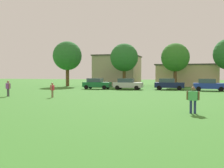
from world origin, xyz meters
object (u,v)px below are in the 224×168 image
at_px(bystander_near_trees, 52,89).
at_px(parked_car_green_0, 97,84).
at_px(bystander_midfield, 8,87).
at_px(parked_car_navy_2, 169,84).
at_px(tree_left, 124,58).
at_px(tree_far_left, 67,56).
at_px(parked_car_blue_3, 209,85).
at_px(parked_car_silver_1, 128,84).
at_px(tree_right, 175,58).
at_px(adult_bystander, 193,98).

bearing_deg(bystander_near_trees, parked_car_green_0, 174.15).
xyz_separation_m(bystander_midfield, parked_car_navy_2, (15.32, 16.91, -0.13)).
height_order(parked_car_green_0, parked_car_navy_2, same).
relative_size(parked_car_green_0, tree_left, 0.55).
relative_size(parked_car_green_0, tree_far_left, 0.50).
xyz_separation_m(bystander_midfield, parked_car_green_0, (4.31, 15.68, -0.13)).
relative_size(parked_car_blue_3, tree_far_left, 0.50).
distance_m(parked_car_green_0, tree_far_left, 12.34).
bearing_deg(parked_car_green_0, tree_far_left, 138.91).
bearing_deg(bystander_near_trees, bystander_midfield, -97.59).
relative_size(bystander_midfield, parked_car_silver_1, 0.39).
bearing_deg(parked_car_blue_3, bystander_midfield, -143.08).
distance_m(parked_car_silver_1, parked_car_blue_3, 11.58).
distance_m(tree_far_left, tree_right, 20.09).
bearing_deg(parked_car_blue_3, tree_right, 118.65).
xyz_separation_m(adult_bystander, bystander_near_trees, (-13.43, 7.53, -0.07)).
distance_m(bystander_near_trees, tree_right, 27.39).
height_order(bystander_midfield, tree_right, tree_right).
height_order(parked_car_navy_2, tree_far_left, tree_far_left).
bearing_deg(parked_car_silver_1, parked_car_navy_2, 11.81).
bearing_deg(tree_left, tree_right, 9.00).
xyz_separation_m(parked_car_green_0, tree_right, (11.47, 9.27, 4.40)).
height_order(bystander_midfield, parked_car_blue_3, parked_car_blue_3).
distance_m(parked_car_blue_3, tree_right, 11.46).
distance_m(bystander_near_trees, bystander_midfield, 5.12).
bearing_deg(parked_car_navy_2, adult_bystander, -82.45).
relative_size(bystander_near_trees, parked_car_green_0, 0.35).
height_order(parked_car_silver_1, parked_car_blue_3, same).
height_order(parked_car_green_0, tree_left, tree_left).
xyz_separation_m(bystander_near_trees, parked_car_blue_3, (15.74, 15.56, -0.03)).
bearing_deg(parked_car_silver_1, bystander_near_trees, -105.00).
height_order(adult_bystander, parked_car_silver_1, parked_car_silver_1).
height_order(bystander_midfield, tree_left, tree_left).
relative_size(parked_car_silver_1, tree_far_left, 0.50).
distance_m(parked_car_green_0, parked_car_silver_1, 4.97).
bearing_deg(parked_car_silver_1, bystander_midfield, -120.67).
bearing_deg(tree_left, parked_car_green_0, -107.83).
xyz_separation_m(adult_bystander, parked_car_green_0, (-14.24, 23.10, -0.10)).
height_order(bystander_near_trees, tree_right, tree_right).
distance_m(parked_car_green_0, parked_car_blue_3, 16.55).
distance_m(parked_car_blue_3, tree_left, 16.68).
relative_size(adult_bystander, tree_right, 0.21).
bearing_deg(parked_car_green_0, parked_car_blue_3, -0.04).
xyz_separation_m(parked_car_navy_2, tree_right, (0.46, 8.04, 4.40)).
bearing_deg(bystander_midfield, tree_right, -92.91).
height_order(bystander_midfield, parked_car_green_0, parked_car_green_0).
height_order(parked_car_navy_2, tree_right, tree_right).
bearing_deg(tree_right, parked_car_green_0, -141.06).
xyz_separation_m(parked_car_navy_2, tree_far_left, (-19.54, 6.20, 4.93)).
relative_size(parked_car_green_0, parked_car_blue_3, 1.00).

